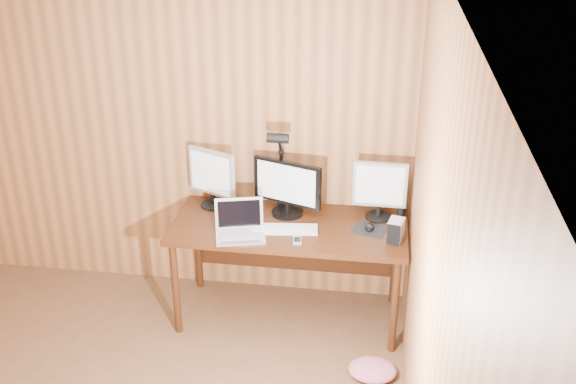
% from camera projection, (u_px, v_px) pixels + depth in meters
% --- Properties ---
extents(room_shell, '(4.00, 4.00, 4.00)m').
position_uv_depth(room_shell, '(34.00, 282.00, 3.03)').
color(room_shell, brown).
rests_on(room_shell, ground).
extents(desk, '(1.60, 0.70, 0.75)m').
position_uv_depth(desk, '(290.00, 235.00, 4.70)').
color(desk, '#3B1C0C').
rests_on(desk, floor).
extents(monitor_center, '(0.49, 0.22, 0.40)m').
position_uv_depth(monitor_center, '(287.00, 187.00, 4.64)').
color(monitor_center, black).
rests_on(monitor_center, desk).
extents(monitor_left, '(0.36, 0.19, 0.43)m').
position_uv_depth(monitor_left, '(212.00, 177.00, 4.74)').
color(monitor_left, black).
rests_on(monitor_left, desk).
extents(monitor_right, '(0.37, 0.17, 0.42)m').
position_uv_depth(monitor_right, '(380.00, 189.00, 4.57)').
color(monitor_right, black).
rests_on(monitor_right, desk).
extents(laptop, '(0.37, 0.32, 0.23)m').
position_uv_depth(laptop, '(240.00, 226.00, 4.44)').
color(laptop, silver).
rests_on(laptop, desk).
extents(keyboard, '(0.47, 0.19, 0.02)m').
position_uv_depth(keyboard, '(283.00, 229.00, 4.50)').
color(keyboard, white).
rests_on(keyboard, desk).
extents(mousepad, '(0.26, 0.23, 0.00)m').
position_uv_depth(mousepad, '(369.00, 230.00, 4.51)').
color(mousepad, black).
rests_on(mousepad, desk).
extents(mouse, '(0.11, 0.12, 0.04)m').
position_uv_depth(mouse, '(369.00, 227.00, 4.50)').
color(mouse, black).
rests_on(mouse, mousepad).
extents(hard_drive, '(0.12, 0.15, 0.15)m').
position_uv_depth(hard_drive, '(396.00, 231.00, 4.35)').
color(hard_drive, silver).
rests_on(hard_drive, desk).
extents(phone, '(0.07, 0.11, 0.01)m').
position_uv_depth(phone, '(297.00, 240.00, 4.37)').
color(phone, silver).
rests_on(phone, desk).
extents(speaker, '(0.06, 0.06, 0.13)m').
position_uv_depth(speaker, '(401.00, 210.00, 4.63)').
color(speaker, black).
rests_on(speaker, desk).
extents(desk_lamp, '(0.15, 0.21, 0.64)m').
position_uv_depth(desk_lamp, '(280.00, 158.00, 4.62)').
color(desk_lamp, black).
rests_on(desk_lamp, desk).
extents(fabric_pile, '(0.31, 0.26, 0.10)m').
position_uv_depth(fabric_pile, '(372.00, 370.00, 4.29)').
color(fabric_pile, '#C55F79').
rests_on(fabric_pile, floor).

